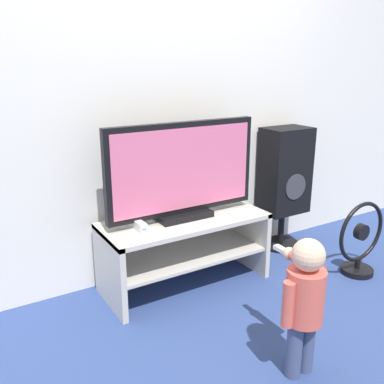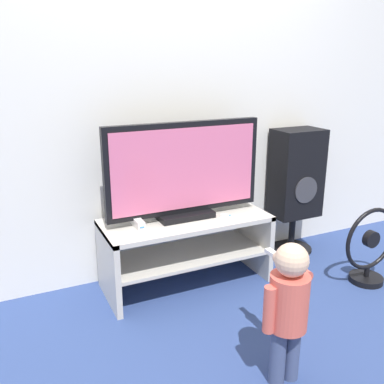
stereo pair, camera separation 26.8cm
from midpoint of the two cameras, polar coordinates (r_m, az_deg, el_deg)
ground_plane at (r=2.85m, az=-1.25°, el=-14.09°), size 16.00×16.00×0.00m
wall_back at (r=2.94m, az=-6.97°, el=13.50°), size 10.00×0.06×2.60m
tv_stand at (r=2.89m, az=-3.65°, el=-6.59°), size 1.11×0.47×0.48m
television at (r=2.76m, az=-4.04°, el=2.63°), size 1.06×0.20×0.63m
game_console at (r=2.69m, az=-10.07°, el=-4.35°), size 0.05×0.18×0.06m
remote_primary at (r=2.84m, az=2.16°, el=-3.24°), size 0.09×0.13×0.03m
child at (r=2.09m, az=11.05°, el=-13.56°), size 0.27×0.42×0.71m
speaker_tower at (r=3.45m, az=10.09°, el=2.37°), size 0.37×0.33×0.99m
floor_fan at (r=3.24m, az=19.33°, el=-6.36°), size 0.44×0.23×0.54m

